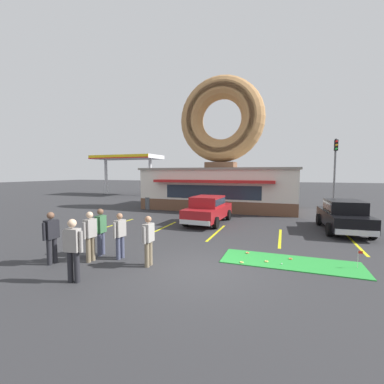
{
  "coord_description": "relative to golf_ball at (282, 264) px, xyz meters",
  "views": [
    {
      "loc": [
        2.27,
        -7.26,
        2.98
      ],
      "look_at": [
        -2.13,
        5.0,
        2.0
      ],
      "focal_mm": 24.0,
      "sensor_mm": 36.0,
      "label": 1
    }
  ],
  "objects": [
    {
      "name": "car_black",
      "position": [
        2.88,
        6.14,
        0.82
      ],
      "size": [
        2.14,
        4.64,
        1.6
      ],
      "color": "black",
      "rests_on": "ground"
    },
    {
      "name": "pedestrian_crossing_woman",
      "position": [
        -6.18,
        -1.1,
        0.89
      ],
      "size": [
        0.27,
        0.59,
        1.7
      ],
      "color": "#474C66",
      "rests_on": "ground"
    },
    {
      "name": "pedestrian_leather_jacket_man",
      "position": [
        -5.3,
        -1.19,
        0.83
      ],
      "size": [
        0.29,
        0.59,
        1.6
      ],
      "color": "#474C66",
      "rests_on": "ground"
    },
    {
      "name": "gas_station_canopy",
      "position": [
        -20.01,
        21.21,
        4.81
      ],
      "size": [
        9.0,
        4.46,
        5.3
      ],
      "color": "silver",
      "rests_on": "ground"
    },
    {
      "name": "ground_plane",
      "position": [
        -2.27,
        -1.3,
        -0.05
      ],
      "size": [
        160.0,
        160.0,
        0.0
      ],
      "primitive_type": "plane",
      "color": "#2D2D30"
    },
    {
      "name": "donut_shop_building",
      "position": [
        -5.03,
        12.64,
        3.69
      ],
      "size": [
        12.3,
        6.75,
        10.96
      ],
      "color": "brown",
      "rests_on": "ground"
    },
    {
      "name": "car_red",
      "position": [
        -4.19,
        5.93,
        0.82
      ],
      "size": [
        2.12,
        4.63,
        1.6
      ],
      "color": "maroon",
      "rests_on": "ground"
    },
    {
      "name": "mini_donut_near_right",
      "position": [
        -1.24,
        -0.28,
        -0.0
      ],
      "size": [
        0.13,
        0.13,
        0.04
      ],
      "primitive_type": "torus",
      "color": "#E5C666",
      "rests_on": "putting_mat"
    },
    {
      "name": "traffic_light_pole",
      "position": [
        3.98,
        15.71,
        3.66
      ],
      "size": [
        0.28,
        0.47,
        5.8
      ],
      "color": "#595B60",
      "rests_on": "ground"
    },
    {
      "name": "parking_stripe_mid_left",
      "position": [
        -3.1,
        3.7,
        -0.05
      ],
      "size": [
        0.12,
        3.6,
        0.01
      ],
      "primitive_type": "cube",
      "color": "yellow",
      "rests_on": "ground"
    },
    {
      "name": "pedestrian_beanie_man",
      "position": [
        -4.02,
        -1.49,
        0.84
      ],
      "size": [
        0.25,
        0.6,
        1.62
      ],
      "color": "#7F7056",
      "rests_on": "ground"
    },
    {
      "name": "parking_stripe_centre",
      "position": [
        -0.1,
        3.7,
        -0.05
      ],
      "size": [
        0.12,
        3.6,
        0.01
      ],
      "primitive_type": "cube",
      "color": "yellow",
      "rests_on": "ground"
    },
    {
      "name": "golf_ball",
      "position": [
        0.0,
        0.0,
        0.0
      ],
      "size": [
        0.04,
        0.04,
        0.04
      ],
      "primitive_type": "sphere",
      "color": "white",
      "rests_on": "putting_mat"
    },
    {
      "name": "putting_flag_pin",
      "position": [
        2.26,
        0.49,
        0.39
      ],
      "size": [
        0.13,
        0.01,
        0.55
      ],
      "color": "silver",
      "rests_on": "putting_mat"
    },
    {
      "name": "mini_donut_mid_left",
      "position": [
        -1.2,
        0.79,
        -0.0
      ],
      "size": [
        0.13,
        0.13,
        0.04
      ],
      "primitive_type": "torus",
      "color": "#D17F47",
      "rests_on": "putting_mat"
    },
    {
      "name": "mini_donut_near_left",
      "position": [
        0.28,
        0.64,
        -0.0
      ],
      "size": [
        0.13,
        0.13,
        0.04
      ],
      "primitive_type": "torus",
      "color": "#D17F47",
      "rests_on": "putting_mat"
    },
    {
      "name": "parking_stripe_mid_right",
      "position": [
        2.9,
        3.7,
        -0.05
      ],
      "size": [
        0.12,
        3.6,
        0.01
      ],
      "primitive_type": "cube",
      "color": "yellow",
      "rests_on": "ground"
    },
    {
      "name": "putting_mat",
      "position": [
        0.26,
        0.34,
        -0.04
      ],
      "size": [
        4.43,
        1.53,
        0.03
      ],
      "primitive_type": "cube",
      "color": "green",
      "rests_on": "ground"
    },
    {
      "name": "mini_donut_mid_centre",
      "position": [
        -0.48,
        0.08,
        -0.0
      ],
      "size": [
        0.13,
        0.13,
        0.04
      ],
      "primitive_type": "torus",
      "color": "#E5C666",
      "rests_on": "putting_mat"
    },
    {
      "name": "trash_bin",
      "position": [
        -10.42,
        9.89,
        0.45
      ],
      "size": [
        0.57,
        0.57,
        0.97
      ],
      "color": "#51565B",
      "rests_on": "ground"
    },
    {
      "name": "pedestrian_blue_sweater_man",
      "position": [
        -7.08,
        -2.39,
        0.9
      ],
      "size": [
        0.27,
        0.59,
        1.71
      ],
      "color": "#232328",
      "rests_on": "ground"
    },
    {
      "name": "parking_stripe_far_left",
      "position": [
        -9.1,
        3.7,
        -0.05
      ],
      "size": [
        0.12,
        3.6,
        0.01
      ],
      "primitive_type": "cube",
      "color": "yellow",
      "rests_on": "ground"
    },
    {
      "name": "parking_stripe_left",
      "position": [
        -6.1,
        3.7,
        -0.05
      ],
      "size": [
        0.12,
        3.6,
        0.01
      ],
      "primitive_type": "cube",
      "color": "yellow",
      "rests_on": "ground"
    },
    {
      "name": "pedestrian_hooded_kid",
      "position": [
        -6.06,
        -1.77,
        0.89
      ],
      "size": [
        0.26,
        0.59,
        1.69
      ],
      "color": "#7F7056",
      "rests_on": "ground"
    },
    {
      "name": "pedestrian_clipboard_woman",
      "position": [
        -5.33,
        -3.25,
        0.92
      ],
      "size": [
        0.59,
        0.3,
        1.74
      ],
      "color": "#232328",
      "rests_on": "ground"
    }
  ]
}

